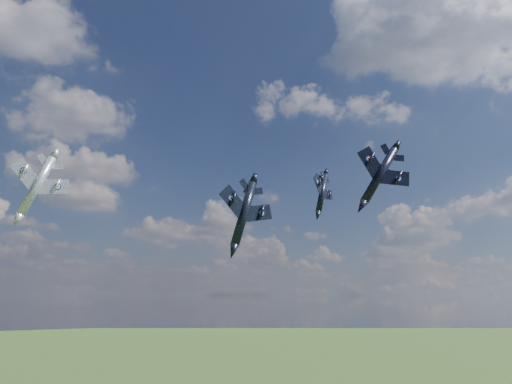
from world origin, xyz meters
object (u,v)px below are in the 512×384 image
jet_lead_navy (244,213)px  jet_left_silver (37,186)px  jet_right_navy (380,175)px  jet_high_navy (322,193)px

jet_lead_navy → jet_left_silver: jet_left_silver is taller
jet_right_navy → jet_high_navy: size_ratio=1.21×
jet_lead_navy → jet_high_navy: jet_high_navy is taller
jet_lead_navy → jet_right_navy: size_ratio=1.07×
jet_right_navy → jet_left_silver: (-52.09, 17.74, -4.07)m
jet_lead_navy → jet_high_navy: (21.52, 5.93, 6.83)m
jet_right_navy → jet_left_silver: size_ratio=1.14×
jet_high_navy → jet_lead_navy: bearing=170.4°
jet_right_navy → jet_lead_navy: bearing=165.1°
jet_lead_navy → jet_left_silver: size_ratio=1.22×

